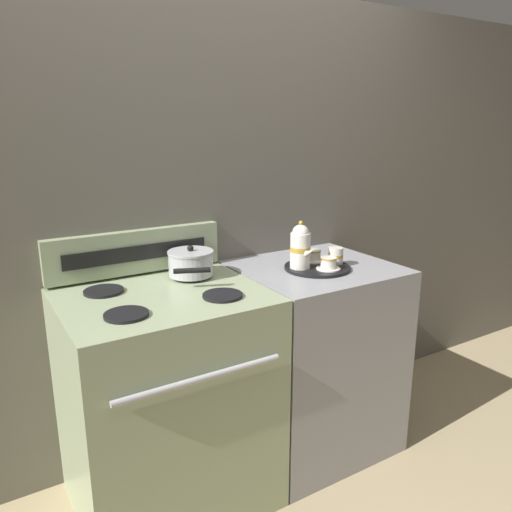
{
  "coord_description": "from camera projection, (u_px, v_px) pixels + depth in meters",
  "views": [
    {
      "loc": [
        -1.02,
        -1.78,
        1.6
      ],
      "look_at": [
        0.11,
        0.05,
        1.02
      ],
      "focal_mm": 35.0,
      "sensor_mm": 36.0,
      "label": 1
    }
  ],
  "objects": [
    {
      "name": "serving_tray",
      "position": [
        317.0,
        268.0,
        2.31
      ],
      "size": [
        0.31,
        0.31,
        0.01
      ],
      "color": "black",
      "rests_on": "side_counter"
    },
    {
      "name": "saucepan",
      "position": [
        191.0,
        263.0,
        2.17
      ],
      "size": [
        0.24,
        0.3,
        0.13
      ],
      "color": "#B7B7BC",
      "rests_on": "stove"
    },
    {
      "name": "stove",
      "position": [
        168.0,
        400.0,
        2.1
      ],
      "size": [
        0.8,
        0.68,
        0.95
      ],
      "color": "#9EAD84",
      "rests_on": "ground"
    },
    {
      "name": "creamer_jug",
      "position": [
        336.0,
        256.0,
        2.34
      ],
      "size": [
        0.07,
        0.07,
        0.08
      ],
      "color": "white",
      "rests_on": "serving_tray"
    },
    {
      "name": "teacup_right",
      "position": [
        313.0,
        256.0,
        2.39
      ],
      "size": [
        0.11,
        0.11,
        0.06
      ],
      "color": "white",
      "rests_on": "serving_tray"
    },
    {
      "name": "teapot",
      "position": [
        301.0,
        246.0,
        2.26
      ],
      "size": [
        0.09,
        0.15,
        0.22
      ],
      "color": "white",
      "rests_on": "serving_tray"
    },
    {
      "name": "side_counter",
      "position": [
        313.0,
        357.0,
        2.48
      ],
      "size": [
        0.71,
        0.65,
        0.94
      ],
      "color": "#939399",
      "rests_on": "ground"
    },
    {
      "name": "wall_back",
      "position": [
        205.0,
        229.0,
        2.4
      ],
      "size": [
        6.0,
        0.05,
        2.2
      ],
      "color": "#666056",
      "rests_on": "ground"
    },
    {
      "name": "ground_plane",
      "position": [
        243.0,
        465.0,
        2.4
      ],
      "size": [
        6.0,
        6.0,
        0.0
      ],
      "primitive_type": "plane",
      "color": "tan"
    },
    {
      "name": "teacup_left",
      "position": [
        328.0,
        263.0,
        2.26
      ],
      "size": [
        0.11,
        0.11,
        0.06
      ],
      "color": "white",
      "rests_on": "serving_tray"
    },
    {
      "name": "control_panel",
      "position": [
        136.0,
        252.0,
        2.19
      ],
      "size": [
        0.78,
        0.05,
        0.19
      ],
      "color": "#9EAD84",
      "rests_on": "stove"
    }
  ]
}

